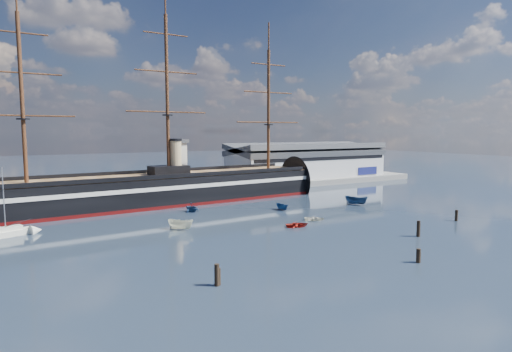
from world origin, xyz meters
TOP-DOWN VIEW (x-y plane):
  - ground at (0.00, 40.00)m, footprint 600.00×600.00m
  - quay at (10.00, 76.00)m, footprint 180.00×18.00m
  - warehouse at (58.00, 80.00)m, footprint 63.00×21.00m
  - quay_tower at (3.00, 73.00)m, footprint 5.00×5.00m
  - warship at (-8.53, 60.00)m, footprint 113.26×20.61m
  - sailboat at (-43.07, 40.15)m, footprint 8.41×4.70m
  - motorboat_a at (-13.73, 28.64)m, footprint 6.52×5.94m
  - motorboat_b at (7.60, 18.54)m, footprint 1.93×3.19m
  - motorboat_c at (15.61, 35.54)m, footprint 5.05×1.95m
  - motorboat_d at (-4.47, 45.15)m, footprint 7.42×5.09m
  - motorboat_e at (14.52, 21.65)m, footprint 2.55×2.76m
  - motorboat_f at (36.98, 31.88)m, footprint 7.68×5.47m
  - piling_near_left at (-21.20, -3.18)m, footprint 0.64×0.64m
  - piling_near_mid at (8.69, -10.02)m, footprint 0.64×0.64m
  - piling_near_right at (22.00, 0.45)m, footprint 0.64×0.64m
  - piling_far_right at (40.77, 5.32)m, footprint 0.64×0.64m

SIDE VIEW (x-z plane):
  - ground at x=0.00m, z-range 0.00..0.00m
  - quay at x=10.00m, z-range -1.00..1.00m
  - motorboat_a at x=-13.73m, z-range -1.30..1.30m
  - motorboat_b at x=7.60m, z-range -0.69..0.69m
  - motorboat_c at x=15.61m, z-range -1.00..1.00m
  - motorboat_d at x=-4.47m, z-range -1.25..1.25m
  - motorboat_e at x=14.52m, z-range -0.63..0.63m
  - motorboat_f at x=36.98m, z-range -1.45..1.45m
  - piling_near_left at x=-21.20m, z-range -1.77..1.77m
  - piling_near_mid at x=8.69m, z-range -1.41..1.41m
  - piling_near_right at x=22.00m, z-range -1.85..1.85m
  - piling_far_right at x=40.77m, z-range -1.56..1.56m
  - sailboat at x=-43.07m, z-range -5.64..7.28m
  - warship at x=-8.53m, z-range -22.93..31.01m
  - warehouse at x=58.00m, z-range 2.18..13.78m
  - quay_tower at x=3.00m, z-range 2.25..17.25m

